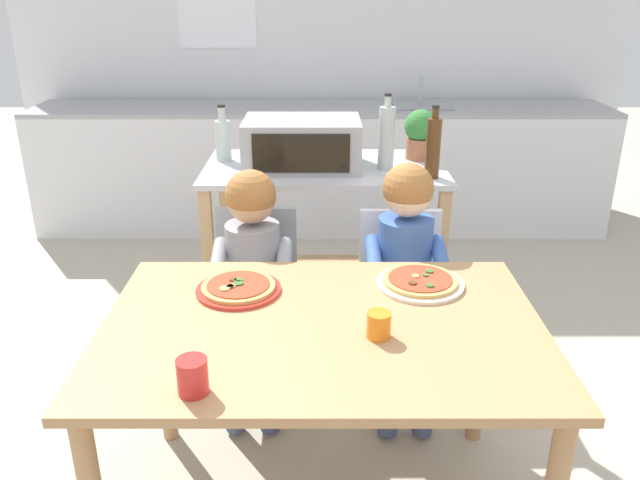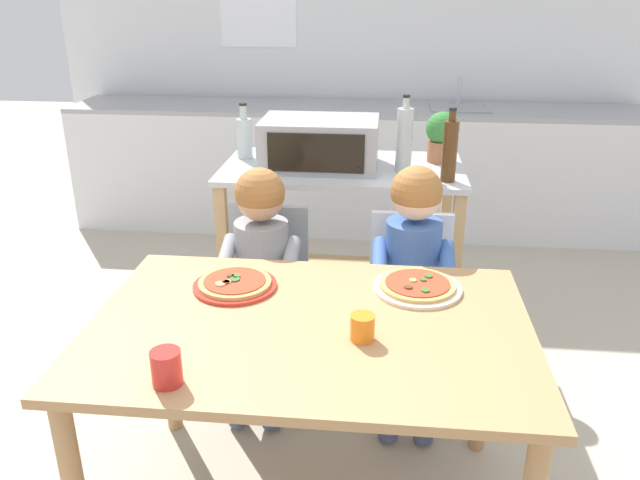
{
  "view_description": "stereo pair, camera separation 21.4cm",
  "coord_description": "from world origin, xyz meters",
  "px_view_note": "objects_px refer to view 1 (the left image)",
  "views": [
    {
      "loc": [
        -0.01,
        -1.68,
        1.71
      ],
      "look_at": [
        0.0,
        0.3,
        0.9
      ],
      "focal_mm": 35.55,
      "sensor_mm": 36.0,
      "label": 1
    },
    {
      "loc": [
        0.21,
        -1.67,
        1.71
      ],
      "look_at": [
        0.0,
        0.3,
        0.9
      ],
      "focal_mm": 35.55,
      "sensor_mm": 36.0,
      "label": 2
    }
  ],
  "objects_px": {
    "drinking_cup_orange": "(376,325)",
    "drinking_cup_red": "(190,376)",
    "toaster_oven": "(300,144)",
    "dining_chair_left": "(254,290)",
    "dining_table": "(320,351)",
    "kitchen_island_cart": "(322,225)",
    "potted_herb_plant": "(418,133)",
    "bottle_slim_sauce": "(431,147)",
    "bottle_brown_beer": "(384,137)",
    "pizza_plate_red_rimmed": "(236,288)",
    "child_in_blue_striped_shirt": "(404,260)",
    "child_in_grey_shirt": "(250,262)",
    "bottle_squat_spirits": "(220,139)",
    "dining_chair_right": "(398,293)",
    "pizza_plate_cream": "(418,282)"
  },
  "relations": [
    {
      "from": "drinking_cup_orange",
      "to": "drinking_cup_red",
      "type": "distance_m",
      "value": 0.56
    },
    {
      "from": "pizza_plate_cream",
      "to": "drinking_cup_orange",
      "type": "relative_size",
      "value": 3.81
    },
    {
      "from": "potted_herb_plant",
      "to": "child_in_blue_striped_shirt",
      "type": "bearing_deg",
      "value": -101.1
    },
    {
      "from": "dining_table",
      "to": "dining_chair_right",
      "type": "bearing_deg",
      "value": 65.23
    },
    {
      "from": "kitchen_island_cart",
      "to": "pizza_plate_red_rimmed",
      "type": "bearing_deg",
      "value": -106.82
    },
    {
      "from": "toaster_oven",
      "to": "drinking_cup_orange",
      "type": "xyz_separation_m",
      "value": [
        0.25,
        -1.24,
        -0.23
      ]
    },
    {
      "from": "toaster_oven",
      "to": "dining_chair_left",
      "type": "height_order",
      "value": "toaster_oven"
    },
    {
      "from": "kitchen_island_cart",
      "to": "bottle_slim_sauce",
      "type": "height_order",
      "value": "bottle_slim_sauce"
    },
    {
      "from": "potted_herb_plant",
      "to": "bottle_slim_sauce",
      "type": "bearing_deg",
      "value": -88.62
    },
    {
      "from": "bottle_squat_spirits",
      "to": "dining_table",
      "type": "relative_size",
      "value": 0.2
    },
    {
      "from": "dining_chair_right",
      "to": "drinking_cup_orange",
      "type": "height_order",
      "value": "drinking_cup_orange"
    },
    {
      "from": "dining_chair_left",
      "to": "pizza_plate_red_rimmed",
      "type": "distance_m",
      "value": 0.6
    },
    {
      "from": "kitchen_island_cart",
      "to": "pizza_plate_cream",
      "type": "distance_m",
      "value": 0.99
    },
    {
      "from": "pizza_plate_cream",
      "to": "bottle_brown_beer",
      "type": "bearing_deg",
      "value": 92.77
    },
    {
      "from": "dining_chair_left",
      "to": "child_in_blue_striped_shirt",
      "type": "xyz_separation_m",
      "value": [
        0.61,
        -0.14,
        0.2
      ]
    },
    {
      "from": "bottle_squat_spirits",
      "to": "drinking_cup_red",
      "type": "relative_size",
      "value": 2.8
    },
    {
      "from": "bottle_slim_sauce",
      "to": "pizza_plate_red_rimmed",
      "type": "xyz_separation_m",
      "value": [
        -0.76,
        -0.78,
        -0.29
      ]
    },
    {
      "from": "dining_table",
      "to": "kitchen_island_cart",
      "type": "bearing_deg",
      "value": 89.36
    },
    {
      "from": "bottle_brown_beer",
      "to": "drinking_cup_red",
      "type": "xyz_separation_m",
      "value": [
        -0.62,
        -1.47,
        -0.26
      ]
    },
    {
      "from": "dining_table",
      "to": "child_in_grey_shirt",
      "type": "relative_size",
      "value": 1.33
    },
    {
      "from": "dining_chair_left",
      "to": "dining_chair_right",
      "type": "height_order",
      "value": "same"
    },
    {
      "from": "bottle_squat_spirits",
      "to": "potted_herb_plant",
      "type": "distance_m",
      "value": 0.94
    },
    {
      "from": "bottle_brown_beer",
      "to": "potted_herb_plant",
      "type": "relative_size",
      "value": 1.45
    },
    {
      "from": "bottle_squat_spirits",
      "to": "toaster_oven",
      "type": "bearing_deg",
      "value": -17.87
    },
    {
      "from": "bottle_slim_sauce",
      "to": "dining_chair_left",
      "type": "height_order",
      "value": "bottle_slim_sauce"
    },
    {
      "from": "bottle_brown_beer",
      "to": "child_in_grey_shirt",
      "type": "distance_m",
      "value": 0.85
    },
    {
      "from": "child_in_grey_shirt",
      "to": "pizza_plate_red_rimmed",
      "type": "height_order",
      "value": "child_in_grey_shirt"
    },
    {
      "from": "child_in_grey_shirt",
      "to": "drinking_cup_orange",
      "type": "xyz_separation_m",
      "value": [
        0.44,
        -0.7,
        0.12
      ]
    },
    {
      "from": "pizza_plate_red_rimmed",
      "to": "drinking_cup_orange",
      "type": "relative_size",
      "value": 3.62
    },
    {
      "from": "dining_chair_right",
      "to": "pizza_plate_red_rimmed",
      "type": "height_order",
      "value": "dining_chair_right"
    },
    {
      "from": "bottle_brown_beer",
      "to": "pizza_plate_red_rimmed",
      "type": "xyz_separation_m",
      "value": [
        -0.57,
        -0.91,
        -0.3
      ]
    },
    {
      "from": "dining_chair_right",
      "to": "child_in_grey_shirt",
      "type": "bearing_deg",
      "value": -171.24
    },
    {
      "from": "bottle_squat_spirits",
      "to": "pizza_plate_red_rimmed",
      "type": "height_order",
      "value": "bottle_squat_spirits"
    },
    {
      "from": "kitchen_island_cart",
      "to": "dining_table",
      "type": "bearing_deg",
      "value": -90.64
    },
    {
      "from": "pizza_plate_red_rimmed",
      "to": "drinking_cup_orange",
      "type": "height_order",
      "value": "drinking_cup_orange"
    },
    {
      "from": "bottle_brown_beer",
      "to": "potted_herb_plant",
      "type": "height_order",
      "value": "bottle_brown_beer"
    },
    {
      "from": "child_in_blue_striped_shirt",
      "to": "drinking_cup_red",
      "type": "xyz_separation_m",
      "value": [
        -0.66,
        -0.95,
        0.11
      ]
    },
    {
      "from": "bottle_brown_beer",
      "to": "dining_chair_left",
      "type": "height_order",
      "value": "bottle_brown_beer"
    },
    {
      "from": "dining_table",
      "to": "drinking_cup_red",
      "type": "relative_size",
      "value": 14.07
    },
    {
      "from": "bottle_squat_spirits",
      "to": "pizza_plate_red_rimmed",
      "type": "xyz_separation_m",
      "value": [
        0.19,
        -1.07,
        -0.25
      ]
    },
    {
      "from": "dining_chair_left",
      "to": "toaster_oven",
      "type": "bearing_deg",
      "value": 65.25
    },
    {
      "from": "child_in_blue_striped_shirt",
      "to": "child_in_grey_shirt",
      "type": "bearing_deg",
      "value": 177.87
    },
    {
      "from": "dining_chair_left",
      "to": "drinking_cup_orange",
      "type": "relative_size",
      "value": 10.36
    },
    {
      "from": "potted_herb_plant",
      "to": "toaster_oven",
      "type": "bearing_deg",
      "value": -164.46
    },
    {
      "from": "toaster_oven",
      "to": "bottle_brown_beer",
      "type": "height_order",
      "value": "bottle_brown_beer"
    },
    {
      "from": "bottle_brown_beer",
      "to": "bottle_squat_spirits",
      "type": "bearing_deg",
      "value": 168.53
    },
    {
      "from": "bottle_slim_sauce",
      "to": "child_in_grey_shirt",
      "type": "height_order",
      "value": "bottle_slim_sauce"
    },
    {
      "from": "drinking_cup_orange",
      "to": "bottle_brown_beer",
      "type": "bearing_deg",
      "value": 83.9
    },
    {
      "from": "kitchen_island_cart",
      "to": "bottle_slim_sauce",
      "type": "bearing_deg",
      "value": -22.07
    },
    {
      "from": "kitchen_island_cart",
      "to": "pizza_plate_red_rimmed",
      "type": "xyz_separation_m",
      "value": [
        -0.29,
        -0.97,
        0.15
      ]
    }
  ]
}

